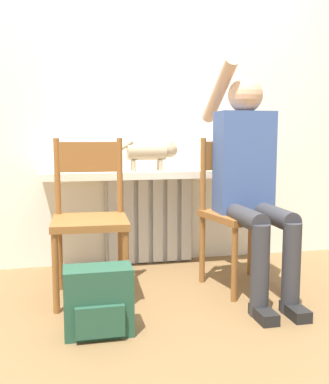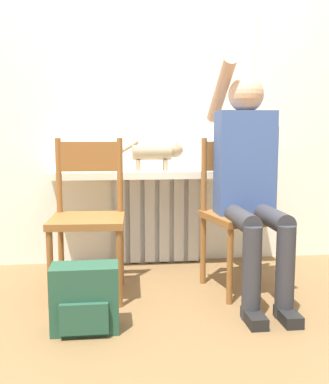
{
  "view_description": "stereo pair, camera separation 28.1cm",
  "coord_description": "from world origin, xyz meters",
  "px_view_note": "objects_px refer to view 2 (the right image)",
  "views": [
    {
      "loc": [
        -0.6,
        -2.09,
        0.96
      ],
      "look_at": [
        0.0,
        0.64,
        0.6
      ],
      "focal_mm": 42.0,
      "sensor_mm": 36.0,
      "label": 1
    },
    {
      "loc": [
        -0.32,
        -2.13,
        0.96
      ],
      "look_at": [
        0.0,
        0.64,
        0.6
      ],
      "focal_mm": 42.0,
      "sensor_mm": 36.0,
      "label": 2
    }
  ],
  "objects_px": {
    "chair_right": "(241,211)",
    "person": "(249,174)",
    "chair_left": "(88,214)",
    "cat": "(158,152)",
    "backpack": "(85,299)"
  },
  "relations": [
    {
      "from": "chair_right",
      "to": "person",
      "type": "bearing_deg",
      "value": -97.3
    },
    {
      "from": "chair_left",
      "to": "cat",
      "type": "distance_m",
      "value": 0.75
    },
    {
      "from": "chair_left",
      "to": "person",
      "type": "height_order",
      "value": "person"
    },
    {
      "from": "person",
      "to": "cat",
      "type": "distance_m",
      "value": 0.77
    },
    {
      "from": "chair_left",
      "to": "backpack",
      "type": "bearing_deg",
      "value": -86.75
    },
    {
      "from": "chair_left",
      "to": "person",
      "type": "xyz_separation_m",
      "value": [
        0.94,
        -0.12,
        0.24
      ]
    },
    {
      "from": "chair_right",
      "to": "cat",
      "type": "relative_size",
      "value": 1.91
    },
    {
      "from": "person",
      "to": "backpack",
      "type": "distance_m",
      "value": 1.17
    },
    {
      "from": "person",
      "to": "backpack",
      "type": "xyz_separation_m",
      "value": [
        -0.94,
        -0.41,
        -0.57
      ]
    },
    {
      "from": "backpack",
      "to": "cat",
      "type": "bearing_deg",
      "value": 65.34
    },
    {
      "from": "chair_right",
      "to": "cat",
      "type": "distance_m",
      "value": 0.75
    },
    {
      "from": "person",
      "to": "chair_left",
      "type": "bearing_deg",
      "value": 172.76
    },
    {
      "from": "cat",
      "to": "chair_left",
      "type": "bearing_deg",
      "value": -134.42
    },
    {
      "from": "cat",
      "to": "backpack",
      "type": "bearing_deg",
      "value": -114.66
    },
    {
      "from": "chair_right",
      "to": "backpack",
      "type": "distance_m",
      "value": 1.12
    }
  ]
}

